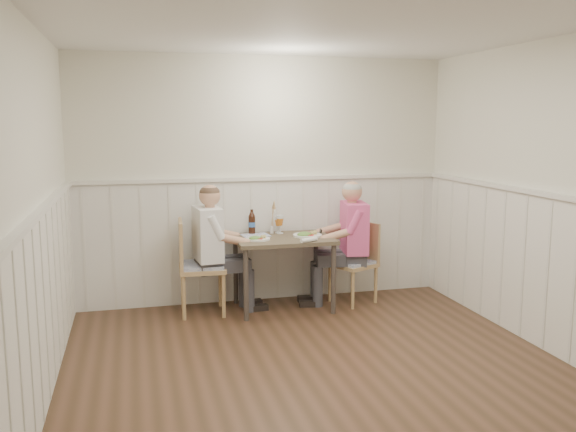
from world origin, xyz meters
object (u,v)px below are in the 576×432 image
(chair_right, at_px, (357,259))
(beer_bottle, at_px, (252,223))
(dining_table, at_px, (283,246))
(diner_cream, at_px, (212,259))
(chair_left, at_px, (196,263))
(man_in_pink, at_px, (350,252))
(grass_vase, at_px, (272,218))

(chair_right, height_order, beer_bottle, beer_bottle)
(dining_table, xyz_separation_m, diner_cream, (-0.73, 0.03, -0.10))
(chair_left, relative_size, man_in_pink, 0.72)
(chair_right, relative_size, chair_left, 0.89)
(man_in_pink, distance_m, grass_vase, 0.90)
(diner_cream, relative_size, grass_vase, 3.65)
(chair_left, distance_m, diner_cream, 0.16)
(diner_cream, height_order, grass_vase, diner_cream)
(man_in_pink, bearing_deg, dining_table, -179.03)
(dining_table, height_order, chair_right, chair_right)
(grass_vase, bearing_deg, dining_table, -75.08)
(chair_left, height_order, man_in_pink, man_in_pink)
(chair_right, distance_m, grass_vase, 1.01)
(chair_right, relative_size, diner_cream, 0.64)
(chair_right, distance_m, chair_left, 1.71)
(beer_bottle, bearing_deg, chair_right, -11.58)
(beer_bottle, bearing_deg, diner_cream, -152.47)
(chair_right, relative_size, man_in_pink, 0.64)
(chair_right, height_order, chair_left, chair_left)
(chair_right, distance_m, man_in_pink, 0.13)
(chair_right, relative_size, grass_vase, 2.35)
(man_in_pink, height_order, grass_vase, man_in_pink)
(chair_left, relative_size, grass_vase, 2.63)
(grass_vase, bearing_deg, man_in_pink, -16.09)
(man_in_pink, relative_size, beer_bottle, 5.10)
(dining_table, distance_m, beer_bottle, 0.44)
(chair_left, bearing_deg, diner_cream, -6.72)
(chair_right, height_order, diner_cream, diner_cream)
(diner_cream, bearing_deg, chair_left, 173.28)
(beer_bottle, distance_m, grass_vase, 0.21)
(man_in_pink, bearing_deg, diner_cream, 179.28)
(chair_left, bearing_deg, grass_vase, 13.21)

